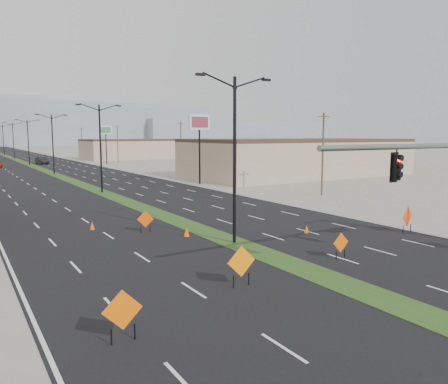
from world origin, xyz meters
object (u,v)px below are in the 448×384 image
streetlight_5 (3,139)px  construction_sign_3 (341,244)px  streetlight_3 (28,141)px  car_mid (42,161)px  streetlight_4 (13,140)px  construction_sign_5 (407,217)px  construction_sign_1 (241,263)px  pole_sign_east_near (199,128)px  streetlight_1 (100,146)px  streetlight_2 (53,142)px  pole_sign_east_far (106,133)px  cone_3 (92,226)px  cone_2 (307,229)px  streetlight_0 (235,155)px  construction_sign_2 (145,220)px  cone_1 (187,232)px  cone_0 (241,258)px  construction_sign_0 (122,312)px

streetlight_5 → construction_sign_3: streetlight_5 is taller
streetlight_3 → car_mid: (2.87, 1.55, -4.61)m
streetlight_4 → construction_sign_5: size_ratio=5.48×
construction_sign_1 → pole_sign_east_near: pole_sign_east_near is taller
streetlight_1 → streetlight_5: 112.00m
streetlight_2 → streetlight_3: 28.00m
pole_sign_east_far → pole_sign_east_near: bearing=-88.5°
cone_3 → cone_2: bearing=-36.0°
streetlight_5 → construction_sign_1: size_ratio=5.49×
pole_sign_east_near → streetlight_1: bearing=-170.6°
streetlight_0 → construction_sign_3: (2.98, -5.86, -4.60)m
streetlight_1 → construction_sign_2: (-3.53, -22.33, -4.55)m
streetlight_2 → streetlight_4: size_ratio=1.00×
streetlight_1 → construction_sign_2: 23.06m
construction_sign_3 → pole_sign_east_far: size_ratio=0.16×
cone_1 → cone_2: 8.09m
construction_sign_3 → streetlight_2: bearing=94.0°
construction_sign_2 → cone_0: bearing=-60.6°
streetlight_4 → pole_sign_east_near: bearing=-80.3°
construction_sign_2 → cone_3: 4.04m
streetlight_5 → construction_sign_3: bearing=-88.8°
construction_sign_2 → pole_sign_east_near: (17.53, 24.43, 6.75)m
streetlight_0 → construction_sign_5: (11.50, -3.80, -4.34)m
streetlight_3 → pole_sign_east_near: 55.73m
streetlight_2 → construction_sign_2: size_ratio=6.76×
streetlight_2 → streetlight_5: same height
streetlight_0 → construction_sign_3: size_ratio=7.09×
streetlight_1 → construction_sign_0: 38.60m
construction_sign_1 → construction_sign_2: (0.46, 12.35, -0.21)m
cone_3 → pole_sign_east_near: pole_sign_east_near is taller
streetlight_4 → streetlight_2: bearing=-90.0°
streetlight_0 → construction_sign_1: (-3.99, -6.68, -4.34)m
streetlight_4 → pole_sign_east_far: bearing=-64.3°
cone_3 → streetlight_4: bearing=86.5°
construction_sign_1 → cone_2: construction_sign_1 is taller
streetlight_0 → cone_0: (-1.99, -3.68, -5.14)m
cone_2 → pole_sign_east_far: 80.21m
streetlight_5 → construction_sign_3: 145.97m
construction_sign_1 → cone_0: 3.69m
streetlight_4 → construction_sign_5: bearing=-84.3°
streetlight_0 → cone_1: 6.21m
construction_sign_3 → streetlight_5: bearing=92.4°
streetlight_2 → cone_2: streetlight_2 is taller
streetlight_1 → cone_2: streetlight_1 is taller
construction_sign_0 → construction_sign_2: 16.07m
car_mid → streetlight_5: bearing=85.4°
cone_1 → cone_3: (-4.69, 5.34, -0.03)m
construction_sign_3 → cone_1: size_ratio=2.17×
pole_sign_east_far → streetlight_5: bearing=108.4°
construction_sign_0 → cone_2: construction_sign_0 is taller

